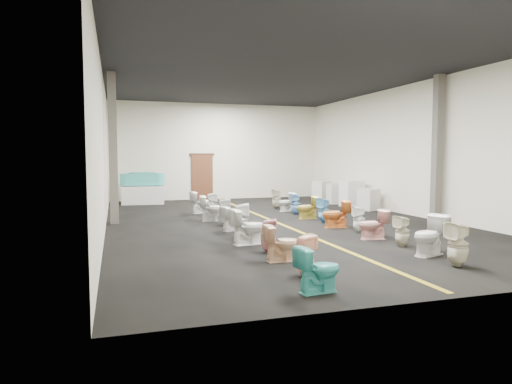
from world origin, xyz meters
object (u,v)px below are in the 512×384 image
Objects in this scene: appliance_crate_c at (337,194)px; toilet_left_9 at (212,205)px; appliance_crate_a at (368,200)px; toilet_left_2 at (282,243)px; toilet_left_3 at (268,236)px; toilet_right_1 at (430,235)px; toilet_left_5 at (241,220)px; toilet_right_7 at (308,207)px; toilet_right_8 at (296,204)px; toilet_left_4 at (248,227)px; toilet_right_0 at (458,244)px; toilet_right_2 at (402,231)px; toilet_left_6 at (233,218)px; toilet_right_3 at (373,225)px; appliance_crate_b at (352,194)px; display_table at (143,195)px; toilet_left_1 at (305,255)px; toilet_left_8 at (212,208)px; appliance_crate_d at (321,191)px; toilet_right_4 at (359,219)px; toilet_left_7 at (223,212)px; bathtub at (143,179)px; toilet_left_0 at (318,269)px; toilet_right_10 at (277,199)px; toilet_right_9 at (287,202)px; toilet_right_6 at (324,210)px.

appliance_crate_c is 6.61m from toilet_left_9.
appliance_crate_a is 1.12× the size of toilet_left_2.
toilet_right_1 is (3.06, -1.25, 0.06)m from toilet_left_3.
toilet_left_5 reaches higher than toilet_right_7.
toilet_right_8 is (-3.12, -2.96, -0.06)m from appliance_crate_c.
toilet_left_2 is 0.87× the size of toilet_left_4.
toilet_right_0 is 1.19× the size of toilet_right_2.
toilet_left_6 is 0.93× the size of toilet_right_3.
appliance_crate_b is 1.28× the size of toilet_left_4.
toilet_left_1 is (1.94, -12.87, -0.03)m from display_table.
toilet_left_8 is 1.11× the size of toilet_right_3.
toilet_left_5 reaches higher than toilet_left_8.
toilet_right_0 is at bearing -103.38° from toilet_left_1.
appliance_crate_d is at bearing 167.93° from toilet_right_3.
appliance_crate_d is 9.02m from toilet_right_4.
toilet_right_4 is (0.06, 2.93, -0.06)m from toilet_right_1.
toilet_left_7 is (-6.09, -2.10, -0.00)m from appliance_crate_a.
toilet_right_7 is (-3.15, -1.52, -0.03)m from appliance_crate_a.
bathtub is 13.93m from toilet_left_0.
appliance_crate_d is 8.13m from toilet_left_8.
toilet_right_1 reaches higher than toilet_left_7.
toilet_right_10 reaches higher than toilet_right_4.
toilet_left_4 is 5.62m from toilet_right_8.
appliance_crate_b reaches higher than toilet_right_9.
toilet_left_4 is at bearing -129.12° from appliance_crate_c.
toilet_right_7 is at bearing -48.30° from toilet_left_4.
bathtub is 10.56m from toilet_right_4.
toilet_right_3 is at bearing -2.44° from toilet_right_4.
toilet_left_0 is 9.12m from toilet_right_8.
toilet_left_4 is 1.07× the size of toilet_right_10.
appliance_crate_a reaches higher than toilet_left_0.
toilet_left_0 is 7.86m from toilet_left_8.
toilet_left_4 is at bearing -173.23° from toilet_left_9.
appliance_crate_d reaches higher than toilet_right_7.
toilet_right_7 and toilet_right_8 have the same top height.
appliance_crate_d is at bearing 136.86° from toilet_right_6.
appliance_crate_c is at bearing 148.34° from toilet_right_8.
toilet_left_4 reaches higher than toilet_left_8.
toilet_left_7 reaches higher than display_table.
toilet_right_8 is (-3.12, -4.52, -0.07)m from appliance_crate_d.
toilet_left_9 is 5.29m from toilet_right_4.
toilet_right_2 is at bearing -105.83° from appliance_crate_d.
toilet_left_5 is 5.59m from toilet_right_9.
toilet_right_10 is (-0.13, 8.86, -0.03)m from toilet_right_1.
toilet_left_3 is at bearing -104.82° from toilet_right_2.
appliance_crate_a is at bearing -45.78° from toilet_left_1.
toilet_left_9 is at bearing -0.80° from toilet_left_8.
appliance_crate_a is at bearing -31.04° from display_table.
display_table is 2.56× the size of toilet_right_9.
toilet_left_0 is (1.75, -13.80, -0.03)m from display_table.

